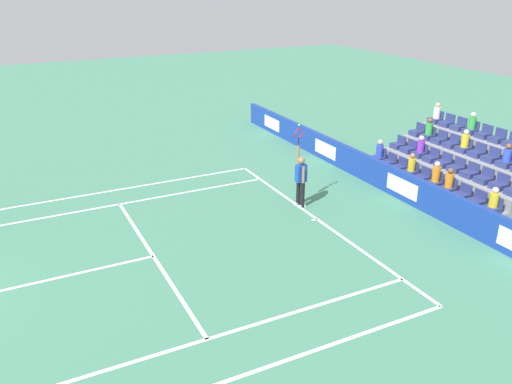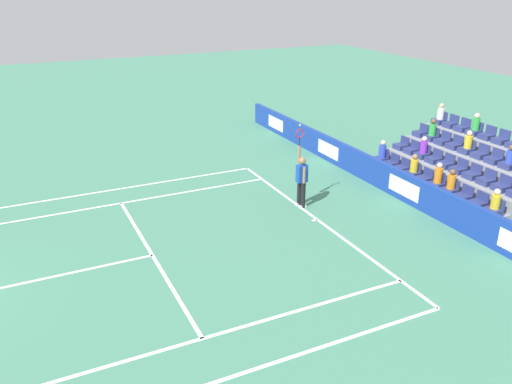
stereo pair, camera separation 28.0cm
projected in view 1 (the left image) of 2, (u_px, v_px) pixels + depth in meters
The scene contains 10 objects.
line_baseline at pixel (317, 219), 17.12m from camera, with size 10.97×0.10×0.01m, color white.
line_service at pixel (153, 256), 14.84m from camera, with size 8.23×0.10×0.01m, color white.
line_centre_service at pixel (33, 283), 13.52m from camera, with size 0.10×6.40×0.01m, color white.
line_singles_sideline_left at pixel (107, 206), 18.06m from camera, with size 0.10×11.89×0.01m, color white.
line_singles_sideline_right at pixel (187, 345), 11.25m from camera, with size 0.10×11.89×0.01m, color white.
line_doubles_sideline_left at pixel (99, 193), 19.19m from camera, with size 0.10×11.89×0.01m, color white.
line_centre_mark at pixel (314, 220), 17.08m from camera, with size 0.10×0.20×0.01m, color white.
sponsor_barrier at pixel (404, 186), 18.42m from camera, with size 24.17×0.22×1.03m.
tennis_player at pixel (301, 179), 17.76m from camera, with size 0.53×0.37×2.85m.
stadium_stand at pixel (466, 169), 19.56m from camera, with size 6.20×3.80×2.58m.
Camera 1 is at (-12.96, -3.16, 7.33)m, focal length 36.78 mm.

